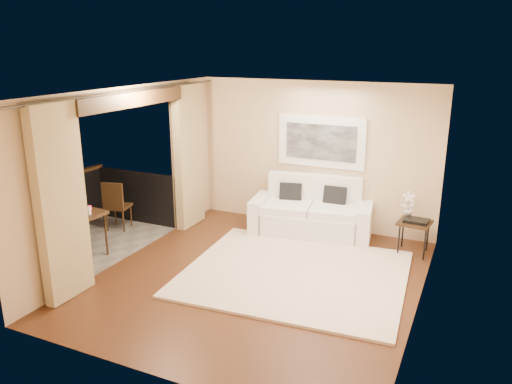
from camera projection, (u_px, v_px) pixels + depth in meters
The scene contains 18 objects.
floor at pixel (258, 278), 7.35m from camera, with size 5.00×5.00×0.00m, color #4F2B17.
room_shell at pixel (129, 99), 7.49m from camera, with size 5.00×6.40×5.00m.
balcony at pixel (84, 233), 8.63m from camera, with size 1.81×2.60×1.17m.
curtains at pixel (136, 175), 7.82m from camera, with size 0.16×4.80×2.64m.
artwork at pixel (321, 142), 8.98m from camera, with size 1.62×0.07×0.92m.
rug at pixel (295, 273), 7.46m from camera, with size 3.19×2.78×0.04m, color beige.
sofa at pixel (312, 214), 9.03m from camera, with size 2.24×1.22×1.02m.
side_table at pixel (415, 225), 8.10m from camera, with size 0.56×0.56×0.55m.
tray at pixel (416, 221), 8.05m from camera, with size 0.38×0.28×0.05m, color black.
orchid at pixel (409, 204), 8.22m from camera, with size 0.23×0.16×0.45m, color white.
bistro_table at pixel (80, 218), 7.86m from camera, with size 0.72×0.72×0.76m.
balcony_chair_far at pixel (115, 202), 9.10m from camera, with size 0.48×0.49×0.93m.
balcony_chair_near at pixel (69, 211), 8.59m from camera, with size 0.50×0.51×0.96m.
ice_bucket at pixel (76, 203), 7.98m from camera, with size 0.18×0.18×0.20m, color white.
candle at pixel (90, 208), 7.96m from camera, with size 0.06×0.06×0.07m, color #F91634.
vase at pixel (66, 211), 7.65m from camera, with size 0.04×0.04×0.18m, color white.
glass_a at pixel (82, 213), 7.65m from camera, with size 0.06×0.06×0.12m, color white.
glass_b at pixel (89, 211), 7.74m from camera, with size 0.06×0.06×0.12m, color white.
Camera 1 is at (2.77, -6.08, 3.32)m, focal length 35.00 mm.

